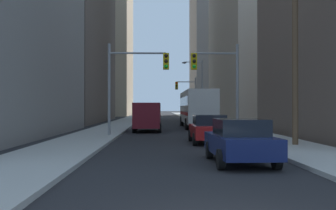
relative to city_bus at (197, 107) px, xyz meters
name	(u,v)px	position (x,y,z in m)	size (l,w,h in m)	color
sidewalk_left	(128,120)	(-7.83, 18.77, -1.85)	(3.31, 160.00, 0.15)	#9E9E99
sidewalk_right	(202,120)	(2.54, 18.77, -1.85)	(3.31, 160.00, 0.15)	#9E9E99
city_bus	(197,107)	(0.00, 0.00, 0.00)	(2.67, 11.50, 3.40)	silver
cargo_van_maroon	(147,115)	(-4.47, -5.65, -0.64)	(2.16, 5.25, 2.26)	maroon
sedan_navy	(240,141)	(-0.85, -23.63, -1.16)	(1.95, 4.25, 1.52)	#141E4C
sedan_red	(209,129)	(-0.94, -16.02, -1.16)	(1.95, 4.21, 1.52)	maroon
sedan_grey	(150,119)	(-4.47, 2.57, -1.16)	(1.95, 4.26, 1.52)	slate
traffic_signal_near_left	(135,74)	(-5.10, -11.55, 2.12)	(3.93, 0.44, 6.00)	gray
traffic_signal_near_right	(218,75)	(0.20, -11.55, 2.08)	(3.09, 0.44, 6.00)	gray
traffic_signal_far_right	(187,92)	(0.30, 17.02, 2.07)	(2.88, 0.44, 6.00)	gray
utility_pole_right	(295,44)	(2.87, -18.38, 3.00)	(2.20, 0.28, 9.31)	brown
street_lamp_right	(199,85)	(1.19, 9.86, 2.62)	(2.48, 0.32, 7.50)	gray
building_left_mid_office	(33,3)	(-20.39, 16.54, 14.06)	(19.00, 27.84, 31.97)	#66564C
building_right_mid_block	(277,3)	(12.85, 17.44, 14.42)	(15.86, 24.69, 32.69)	#B7A893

